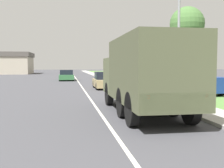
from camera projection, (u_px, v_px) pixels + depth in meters
ground_plane at (77, 80)px, 38.92m from camera, size 180.00×180.00×0.00m
lane_centre_stripe at (77, 80)px, 38.92m from camera, size 0.12×120.00×0.00m
sidewalk_right at (109, 79)px, 39.63m from camera, size 1.80×120.00×0.12m
grass_strip_right at (139, 79)px, 40.34m from camera, size 7.00×120.00×0.02m
military_truck at (144, 73)px, 11.84m from camera, size 2.42×7.84×3.19m
car_nearest_ahead at (104, 81)px, 24.98m from camera, size 1.71×4.10×1.49m
car_second_ahead at (66, 76)px, 38.10m from camera, size 1.94×4.75×1.44m
pickup_truck at (195, 81)px, 20.88m from camera, size 2.09×5.24×1.92m
lamp_post at (175, 34)px, 15.54m from camera, size 1.69×0.24×6.06m
tree_mid_right at (187, 25)px, 24.42m from camera, size 2.99×2.99×7.15m
utility_box at (189, 92)px, 17.65m from camera, size 0.55×0.45×0.70m
building_distant at (0, 63)px, 66.16m from camera, size 14.52×11.74×5.02m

